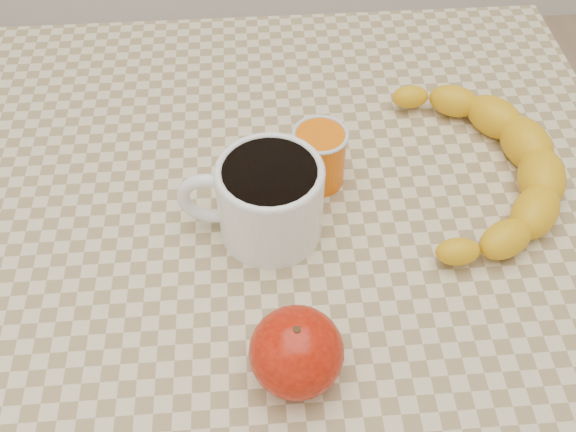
{
  "coord_description": "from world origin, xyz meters",
  "views": [
    {
      "loc": [
        -0.03,
        -0.43,
        1.28
      ],
      "look_at": [
        0.0,
        0.0,
        0.77
      ],
      "focal_mm": 40.0,
      "sensor_mm": 36.0,
      "label": 1
    }
  ],
  "objects": [
    {
      "name": "orange_juice_glass",
      "position": [
        0.04,
        0.07,
        0.79
      ],
      "size": [
        0.06,
        0.06,
        0.07
      ],
      "color": "orange",
      "rests_on": "table"
    },
    {
      "name": "coffee_mug",
      "position": [
        -0.02,
        0.0,
        0.8
      ],
      "size": [
        0.16,
        0.12,
        0.09
      ],
      "color": "white",
      "rests_on": "table"
    },
    {
      "name": "banana",
      "position": [
        0.21,
        0.05,
        0.78
      ],
      "size": [
        0.33,
        0.39,
        0.05
      ],
      "primitive_type": null,
      "rotation": [
        0.0,
        0.0,
        -0.17
      ],
      "color": "yellow",
      "rests_on": "table"
    },
    {
      "name": "apple",
      "position": [
        -0.01,
        -0.17,
        0.79
      ],
      "size": [
        0.09,
        0.09,
        0.08
      ],
      "color": "#870C04",
      "rests_on": "table"
    },
    {
      "name": "table",
      "position": [
        0.0,
        0.0,
        0.66
      ],
      "size": [
        0.8,
        0.8,
        0.75
      ],
      "color": "beige",
      "rests_on": "ground"
    }
  ]
}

